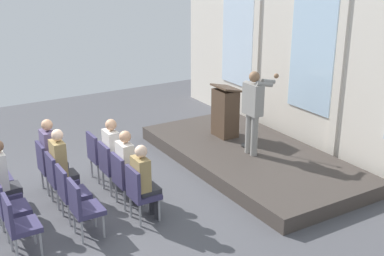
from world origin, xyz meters
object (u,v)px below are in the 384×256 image
(lectern, at_px, (225,112))
(chair_r1_c3, at_px, (82,206))
(audience_r1_c0, at_px, (51,152))
(audience_r2_c1, at_px, (3,176))
(audience_r1_c1, at_px, (62,163))
(chair_r2_c2, at_px, (8,205))
(audience_r0_c2, at_px, (128,164))
(chair_r0_c3, at_px, (140,191))
(chair_r0_c0, at_px, (98,153))
(chair_r1_c0, at_px, (48,164))
(chair_r2_c1, at_px, (0,189))
(chair_r0_c1, at_px, (111,165))
(audience_r0_c3, at_px, (144,179))
(speaker, at_px, (253,107))
(mic_stand, at_px, (249,131))
(chair_r0_c2, at_px, (124,177))
(chair_r1_c1, at_px, (58,176))
(chair_r1_c2, at_px, (70,190))
(chair_r2_c3, at_px, (18,222))
(audience_r0_c1, at_px, (114,152))

(lectern, distance_m, chair_r1_c3, 4.41)
(audience_r1_c0, height_order, audience_r2_c1, same)
(audience_r1_c1, bearing_deg, chair_r2_c2, -59.65)
(audience_r0_c2, distance_m, chair_r0_c3, 0.65)
(audience_r2_c1, bearing_deg, chair_r0_c0, 108.29)
(chair_r1_c0, distance_m, chair_r2_c1, 1.13)
(chair_r0_c1, height_order, audience_r0_c2, audience_r0_c2)
(audience_r1_c1, bearing_deg, chair_r0_c0, 124.63)
(chair_r1_c0, height_order, audience_r2_c1, audience_r2_c1)
(chair_r0_c3, distance_m, audience_r0_c3, 0.21)
(speaker, xyz_separation_m, chair_r2_c1, (-0.41, -4.77, -0.73))
(mic_stand, bearing_deg, audience_r1_c1, -90.70)
(audience_r1_c0, bearing_deg, audience_r2_c1, -57.64)
(audience_r1_c0, distance_m, audience_r2_c1, 1.13)
(chair_r0_c2, xyz_separation_m, chair_r1_c1, (-0.60, -0.95, 0.00))
(audience_r0_c3, relative_size, audience_r1_c1, 0.95)
(lectern, distance_m, chair_r1_c2, 4.18)
(mic_stand, relative_size, audience_r0_c2, 1.15)
(chair_r0_c3, xyz_separation_m, chair_r1_c2, (-0.60, -0.95, 0.00))
(chair_r1_c0, bearing_deg, chair_r0_c0, 90.00)
(chair_r0_c1, distance_m, chair_r2_c1, 1.91)
(speaker, height_order, audience_r0_c3, speaker)
(lectern, bearing_deg, chair_r1_c1, -79.52)
(chair_r0_c2, relative_size, chair_r2_c2, 1.00)
(mic_stand, xyz_separation_m, audience_r1_c0, (-0.65, -3.93, 0.14))
(chair_r0_c0, height_order, audience_r2_c1, audience_r2_c1)
(chair_r0_c0, height_order, audience_r0_c2, audience_r0_c2)
(mic_stand, distance_m, chair_r0_c3, 3.27)
(audience_r0_c2, xyz_separation_m, chair_r1_c1, (-0.60, -1.03, -0.22))
(chair_r0_c2, bearing_deg, chair_r2_c1, -107.58)
(chair_r1_c3, bearing_deg, chair_r0_c3, 90.00)
(lectern, relative_size, chair_r0_c3, 1.23)
(mic_stand, bearing_deg, chair_r0_c3, -69.18)
(chair_r0_c2, bearing_deg, chair_r2_c3, -72.42)
(chair_r1_c0, xyz_separation_m, chair_r2_c2, (1.21, -0.95, 0.00))
(lectern, relative_size, audience_r0_c1, 0.84)
(audience_r0_c3, bearing_deg, chair_r2_c1, -121.28)
(audience_r2_c1, bearing_deg, chair_r2_c2, -7.41)
(chair_r0_c1, relative_size, chair_r2_c2, 1.00)
(speaker, bearing_deg, chair_r2_c2, -87.62)
(chair_r0_c2, xyz_separation_m, audience_r1_c0, (-1.21, -0.88, 0.22))
(audience_r0_c2, relative_size, chair_r1_c0, 1.44)
(chair_r1_c0, relative_size, chair_r2_c3, 1.00)
(audience_r0_c2, height_order, chair_r1_c1, audience_r0_c2)
(mic_stand, relative_size, chair_r1_c2, 1.65)
(chair_r2_c3, bearing_deg, chair_r0_c3, 90.00)
(mic_stand, xyz_separation_m, chair_r0_c1, (-0.05, -3.05, -0.08))
(chair_r0_c0, distance_m, chair_r1_c2, 1.54)
(chair_r0_c2, xyz_separation_m, chair_r2_c2, (0.00, -1.91, 0.00))
(chair_r0_c2, xyz_separation_m, audience_r0_c3, (0.60, 0.08, 0.19))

